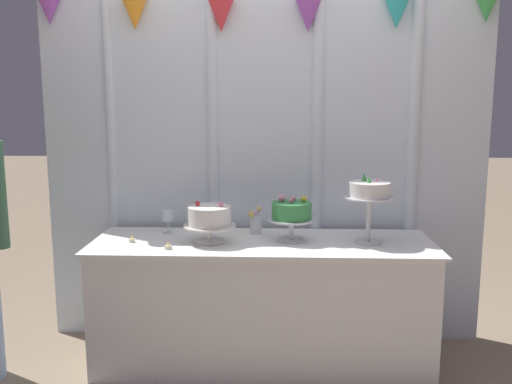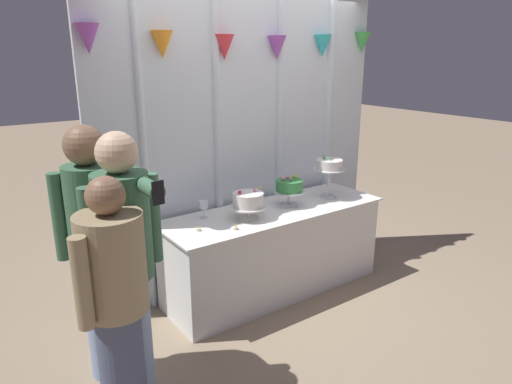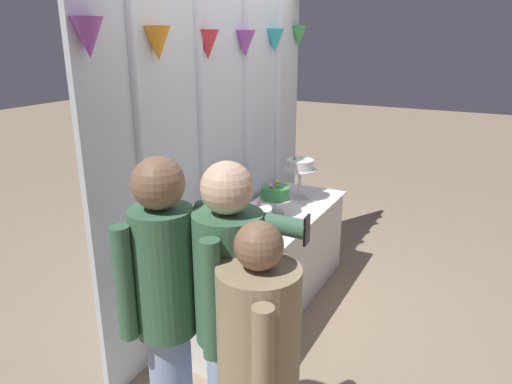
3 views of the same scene
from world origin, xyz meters
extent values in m
plane|color=gray|center=(0.00, 0.00, 0.00)|extent=(24.00, 24.00, 0.00)
cube|color=silver|center=(0.00, 0.50, 1.27)|extent=(2.83, 0.04, 2.54)
cylinder|color=silver|center=(-0.98, 0.47, 1.27)|extent=(0.06, 0.06, 2.54)
cylinder|color=silver|center=(-0.33, 0.47, 1.27)|extent=(0.07, 0.07, 2.54)
cylinder|color=silver|center=(0.33, 0.47, 1.27)|extent=(0.08, 0.08, 2.54)
cylinder|color=silver|center=(0.93, 0.47, 1.27)|extent=(0.08, 0.08, 2.54)
cone|color=purple|center=(-1.32, 0.44, 2.13)|extent=(0.16, 0.16, 0.20)
cone|color=orange|center=(-0.79, 0.44, 2.10)|extent=(0.16, 0.16, 0.20)
cone|color=#DB333D|center=(-0.26, 0.44, 2.08)|extent=(0.16, 0.16, 0.20)
cone|color=purple|center=(0.26, 0.44, 2.08)|extent=(0.16, 0.16, 0.20)
cone|color=#2DB2B7|center=(0.79, 0.44, 2.10)|extent=(0.16, 0.16, 0.20)
cone|color=green|center=(1.32, 0.44, 2.13)|extent=(0.16, 0.16, 0.20)
cube|color=white|center=(0.00, 0.10, 0.37)|extent=(1.95, 0.61, 0.74)
cube|color=white|center=(0.00, 0.10, 0.75)|extent=(2.00, 0.66, 0.01)
cylinder|color=silver|center=(-0.30, 0.05, 0.76)|extent=(0.17, 0.17, 0.01)
cylinder|color=silver|center=(-0.30, 0.05, 0.81)|extent=(0.02, 0.02, 0.08)
cylinder|color=silver|center=(-0.30, 0.05, 0.86)|extent=(0.30, 0.30, 0.01)
cylinder|color=white|center=(-0.30, 0.05, 0.92)|extent=(0.25, 0.25, 0.11)
sphere|color=pink|center=(-0.24, 0.05, 0.99)|extent=(0.03, 0.03, 0.03)
sphere|color=#DB333D|center=(-0.37, 0.07, 0.99)|extent=(0.03, 0.03, 0.03)
cylinder|color=silver|center=(0.17, 0.12, 0.76)|extent=(0.15, 0.15, 0.01)
cylinder|color=silver|center=(0.17, 0.12, 0.82)|extent=(0.03, 0.03, 0.11)
cylinder|color=silver|center=(0.17, 0.12, 0.89)|extent=(0.27, 0.27, 0.01)
cylinder|color=#388E47|center=(0.17, 0.12, 0.94)|extent=(0.23, 0.23, 0.10)
sphere|color=yellow|center=(0.24, 0.13, 1.01)|extent=(0.04, 0.04, 0.04)
sphere|color=pink|center=(0.18, 0.15, 1.00)|extent=(0.03, 0.03, 0.03)
sphere|color=pink|center=(0.11, 0.13, 1.01)|extent=(0.04, 0.04, 0.04)
sphere|color=pink|center=(0.16, 0.09, 1.00)|extent=(0.03, 0.03, 0.03)
cylinder|color=silver|center=(0.61, 0.09, 0.76)|extent=(0.15, 0.15, 0.01)
cylinder|color=silver|center=(0.61, 0.09, 0.89)|extent=(0.03, 0.03, 0.25)
cylinder|color=silver|center=(0.61, 0.09, 1.02)|extent=(0.29, 0.29, 0.01)
cylinder|color=white|center=(0.61, 0.09, 1.07)|extent=(0.24, 0.24, 0.08)
cone|color=pink|center=(0.65, 0.09, 1.13)|extent=(0.02, 0.02, 0.03)
cone|color=green|center=(0.59, 0.13, 1.14)|extent=(0.03, 0.03, 0.05)
cone|color=green|center=(0.60, 0.06, 1.13)|extent=(0.03, 0.03, 0.04)
cylinder|color=silver|center=(-0.59, 0.27, 0.76)|extent=(0.06, 0.06, 0.00)
cylinder|color=silver|center=(-0.59, 0.27, 0.80)|extent=(0.01, 0.01, 0.08)
cylinder|color=silver|center=(-0.59, 0.27, 0.87)|extent=(0.07, 0.07, 0.06)
cylinder|color=silver|center=(-0.05, 0.28, 0.81)|extent=(0.07, 0.07, 0.10)
sphere|color=#E5C666|center=(-0.03, 0.27, 0.92)|extent=(0.03, 0.03, 0.03)
sphere|color=white|center=(-0.04, 0.30, 0.89)|extent=(0.03, 0.03, 0.03)
sphere|color=#E5C666|center=(-0.07, 0.25, 0.89)|extent=(0.04, 0.04, 0.04)
sphere|color=#CC9EC6|center=(-0.05, 0.25, 0.90)|extent=(0.03, 0.03, 0.03)
sphere|color=silver|center=(-0.04, 0.30, 0.89)|extent=(0.03, 0.03, 0.03)
sphere|color=#E5C666|center=(-0.07, 0.24, 0.90)|extent=(0.03, 0.03, 0.03)
cylinder|color=beige|center=(-0.76, 0.05, 0.77)|extent=(0.04, 0.04, 0.02)
sphere|color=#F9CC4C|center=(-0.76, 0.05, 0.79)|extent=(0.01, 0.01, 0.01)
cylinder|color=beige|center=(-0.52, -0.09, 0.77)|extent=(0.04, 0.04, 0.02)
sphere|color=#F9CC4C|center=(-0.52, -0.09, 0.79)|extent=(0.01, 0.01, 0.01)
camera|label=1|loc=(0.09, -3.06, 1.59)|focal=38.92mm
camera|label=2|loc=(-2.28, -2.84, 2.05)|focal=32.40mm
camera|label=3|loc=(-3.11, -1.43, 2.15)|focal=33.34mm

